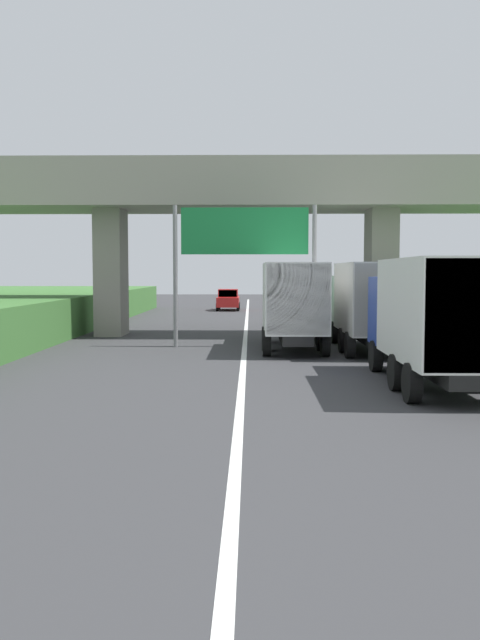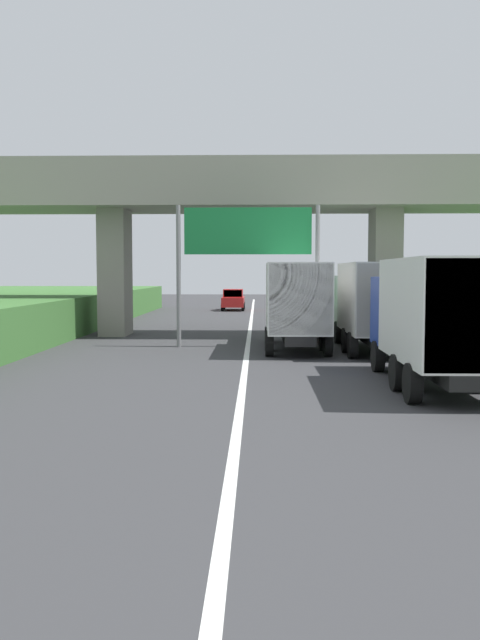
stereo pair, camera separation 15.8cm
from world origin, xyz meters
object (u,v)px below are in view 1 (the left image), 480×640
(truck_green, at_px, (292,301))
(truck_white, at_px, (369,302))
(truck_blue, at_px, (433,315))
(car_red, at_px, (228,300))
(overhead_highway_sign, at_px, (245,241))

(truck_green, xyz_separation_m, truck_white, (2.96, -0.52, 0.00))
(truck_blue, distance_m, truck_white, 8.26)
(car_red, bearing_deg, truck_green, -82.83)
(overhead_highway_sign, distance_m, car_red, 27.11)
(truck_blue, xyz_separation_m, car_red, (-6.68, 36.41, -1.08))
(truck_blue, height_order, car_red, truck_blue)
(overhead_highway_sign, bearing_deg, truck_green, -22.48)
(truck_blue, bearing_deg, overhead_highway_sign, 118.11)
(overhead_highway_sign, height_order, truck_green, overhead_highway_sign)
(truck_white, bearing_deg, car_red, 102.88)
(car_red, bearing_deg, overhead_highway_sign, -86.66)
(overhead_highway_sign, relative_size, truck_blue, 0.81)
(car_red, bearing_deg, truck_white, -77.12)
(truck_green, distance_m, truck_blue, 9.34)
(overhead_highway_sign, relative_size, car_red, 1.43)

